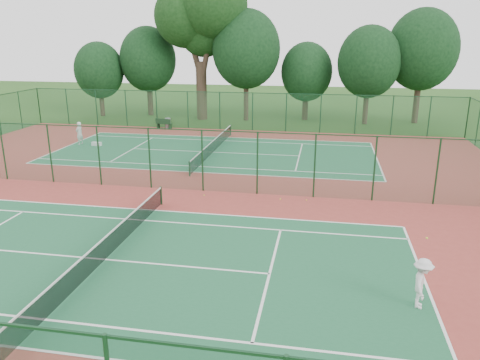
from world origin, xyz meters
name	(u,v)px	position (x,y,z in m)	size (l,w,h in m)	color
ground	(177,189)	(0.00, 0.00, 0.00)	(120.00, 120.00, 0.00)	#244D18
red_pad	(177,189)	(0.00, 0.00, 0.01)	(40.00, 36.00, 0.01)	maroon
court_near	(106,260)	(0.00, -9.00, 0.01)	(23.77, 10.97, 0.01)	#1C5B37
court_far	(214,152)	(0.00, 9.00, 0.01)	(23.77, 10.97, 0.01)	#1E613B
fence_north	(236,111)	(0.00, 18.00, 1.76)	(40.00, 0.09, 3.50)	#1B532D
fence_divider	(176,159)	(0.00, 0.00, 1.76)	(40.00, 0.09, 3.50)	#1C5436
tennis_net_near	(105,247)	(0.00, -9.00, 0.54)	(0.10, 12.90, 0.97)	#133519
tennis_net_far	(214,145)	(0.00, 9.00, 0.54)	(0.10, 12.90, 0.97)	#14391E
player_near	(422,283)	(11.38, -10.29, 0.86)	(1.08, 0.62, 1.67)	silver
player_far	(79,133)	(-11.20, 9.69, 0.93)	(0.67, 0.44, 1.83)	silver
trash_bin	(168,123)	(-6.50, 17.60, 0.50)	(0.54, 0.54, 0.98)	gray
bench	(164,124)	(-6.80, 17.29, 0.51)	(1.64, 0.74, 0.98)	black
kit_bag	(97,144)	(-9.69, 9.50, 0.16)	(0.78, 0.29, 0.29)	white
stray_ball_a	(280,199)	(5.99, -0.77, 0.05)	(0.07, 0.07, 0.07)	#EEF338
stray_ball_b	(306,200)	(7.36, -0.65, 0.04)	(0.07, 0.07, 0.07)	yellow
stray_ball_c	(204,195)	(1.82, -0.86, 0.04)	(0.06, 0.06, 0.06)	#C6DE33
big_tree	(201,15)	(-4.56, 23.50, 10.37)	(9.53, 6.98, 14.65)	#3A291F
evergreen_row	(252,119)	(0.50, 24.25, 0.00)	(39.00, 5.00, 12.00)	black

